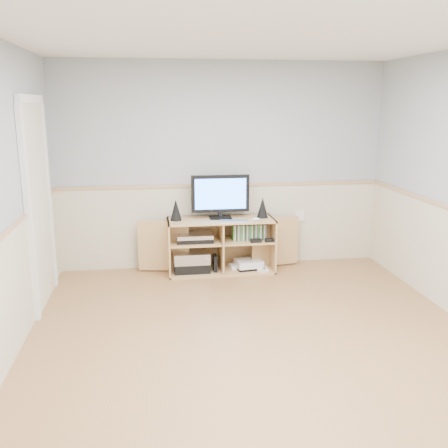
{
  "coord_description": "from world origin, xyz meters",
  "views": [
    {
      "loc": [
        -0.85,
        -3.78,
        2.0
      ],
      "look_at": [
        -0.12,
        1.2,
        0.78
      ],
      "focal_mm": 40.0,
      "sensor_mm": 36.0,
      "label": 1
    }
  ],
  "objects": [
    {
      "name": "speaker_left",
      "position": [
        -0.58,
        2.0,
        0.78
      ],
      "size": [
        0.14,
        0.14,
        0.25
      ],
      "primitive_type": "cone",
      "color": "black",
      "rests_on": "media_cabinet"
    },
    {
      "name": "wall_outlet",
      "position": [
        1.0,
        2.23,
        0.6
      ],
      "size": [
        0.12,
        0.03,
        0.12
      ],
      "primitive_type": "cube",
      "color": "white",
      "rests_on": "wall_back"
    },
    {
      "name": "keyboard",
      "position": [
        0.09,
        1.84,
        0.66
      ],
      "size": [
        0.34,
        0.16,
        0.01
      ],
      "primitive_type": "cube",
      "rotation": [
        0.0,
        0.0,
        -0.1
      ],
      "color": "silver",
      "rests_on": "media_cabinet"
    },
    {
      "name": "media_cabinet",
      "position": [
        -0.05,
        2.04,
        0.33
      ],
      "size": [
        2.0,
        0.48,
        0.65
      ],
      "color": "tan",
      "rests_on": "floor"
    },
    {
      "name": "game_cases",
      "position": [
        0.29,
        1.96,
        0.48
      ],
      "size": [
        0.4,
        0.14,
        0.19
      ],
      "primitive_type": "cube",
      "color": "#3F8C3F",
      "rests_on": "media_cabinet"
    },
    {
      "name": "room",
      "position": [
        -0.06,
        0.12,
        1.22
      ],
      "size": [
        4.04,
        4.54,
        2.54
      ],
      "color": "#B07F4E",
      "rests_on": "ground"
    },
    {
      "name": "monitor",
      "position": [
        -0.05,
        2.03,
        0.94
      ],
      "size": [
        0.69,
        0.18,
        0.52
      ],
      "color": "black",
      "rests_on": "media_cabinet"
    },
    {
      "name": "speaker_right",
      "position": [
        0.46,
        2.0,
        0.77
      ],
      "size": [
        0.13,
        0.13,
        0.25
      ],
      "primitive_type": "cone",
      "color": "black",
      "rests_on": "media_cabinet"
    },
    {
      "name": "mouse",
      "position": [
        0.35,
        1.84,
        0.67
      ],
      "size": [
        0.11,
        0.08,
        0.04
      ],
      "primitive_type": "ellipsoid",
      "rotation": [
        0.0,
        0.0,
        -0.19
      ],
      "color": "white",
      "rests_on": "media_cabinet"
    },
    {
      "name": "av_components",
      "position": [
        -0.39,
        1.98,
        0.22
      ],
      "size": [
        0.51,
        0.32,
        0.47
      ],
      "color": "black",
      "rests_on": "media_cabinet"
    },
    {
      "name": "game_consoles",
      "position": [
        0.28,
        1.97,
        0.07
      ],
      "size": [
        0.46,
        0.3,
        0.11
      ],
      "color": "white",
      "rests_on": "media_cabinet"
    }
  ]
}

